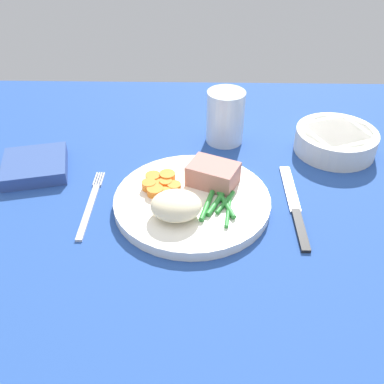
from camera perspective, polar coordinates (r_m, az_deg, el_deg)
dining_table at (r=69.92cm, az=1.01°, el=-1.34°), size 120.00×90.00×2.00cm
dinner_plate at (r=67.21cm, az=0.00°, el=-1.22°), size 24.00×24.00×1.60cm
meat_portion at (r=68.75cm, az=2.77°, el=2.35°), size 8.95×7.84×3.43cm
mashed_potatoes at (r=62.27cm, az=-2.08°, el=-1.77°), size 7.38×6.36×3.66cm
carrot_slices at (r=68.67cm, az=-4.10°, el=1.04°), size 6.11×7.00×1.29cm
green_beans at (r=64.83cm, az=3.58°, el=-1.67°), size 5.57×8.43×0.80cm
fork at (r=69.46cm, az=-13.07°, el=-1.53°), size 1.44×16.60×0.40cm
knife at (r=68.91cm, az=13.24°, el=-1.91°), size 1.70×20.50×0.64cm
water_glass at (r=82.19cm, az=4.35°, el=9.27°), size 6.99×6.99×9.87cm
salad_bowl at (r=83.71cm, az=18.24°, el=6.50°), size 14.48×14.48×4.12cm
napkin at (r=79.16cm, az=-19.80°, el=3.23°), size 12.64×12.60×2.29cm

